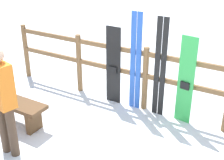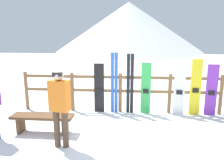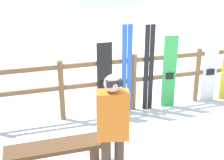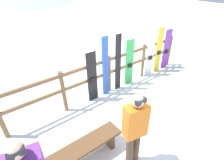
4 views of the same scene
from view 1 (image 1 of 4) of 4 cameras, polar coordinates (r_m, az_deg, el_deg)
name	(u,v)px [view 1 (image 1 of 4)]	position (r m, az deg, el deg)	size (l,w,h in m)	color
ground_plane	(92,160)	(4.42, -3.73, -14.38)	(40.00, 40.00, 0.00)	white
fence	(145,73)	(5.31, 6.14, 1.29)	(5.67, 0.10, 1.14)	brown
bench	(9,105)	(5.31, -18.36, -4.28)	(1.40, 0.36, 0.42)	brown
person_orange	(2,95)	(4.28, -19.48, -2.56)	(0.42, 0.29, 1.57)	#4C3828
snowboard_black_stripe	(113,66)	(5.51, 0.24, 2.58)	(0.28, 0.06, 1.42)	black
ski_pair_blue	(136,62)	(5.26, 4.34, 3.24)	(0.19, 0.02, 1.72)	blue
ski_pair_black	(160,68)	(5.10, 8.79, 2.13)	(0.19, 0.02, 1.69)	black
snowboard_green	(186,81)	(5.02, 13.33, -0.21)	(0.27, 0.09, 1.45)	green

